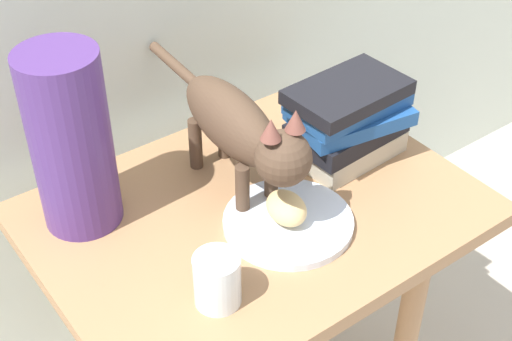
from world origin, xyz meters
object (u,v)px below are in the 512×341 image
object	(u,v)px
bread_roll	(286,208)
plate	(288,222)
book_stack	(348,120)
green_vase	(71,141)
side_table	(256,245)
cat	(240,129)
candle_jar	(217,282)

from	to	relation	value
bread_roll	plate	bearing A→B (deg)	-13.34
book_stack	green_vase	size ratio (longest dim) A/B	0.74
plate	green_vase	distance (m)	0.37
side_table	cat	xyz separation A→B (m)	(0.01, 0.05, 0.22)
candle_jar	side_table	bearing A→B (deg)	38.66
plate	candle_jar	world-z (taller)	candle_jar
side_table	green_vase	bearing A→B (deg)	148.11
plate	cat	xyz separation A→B (m)	(-0.01, 0.12, 0.13)
bread_roll	cat	distance (m)	0.15
book_stack	green_vase	world-z (taller)	green_vase
cat	green_vase	bearing A→B (deg)	158.12
bread_roll	cat	xyz separation A→B (m)	(-0.01, 0.12, 0.09)
bread_roll	cat	world-z (taller)	cat
side_table	bread_roll	bearing A→B (deg)	-79.86
green_vase	book_stack	bearing A→B (deg)	-16.01
side_table	candle_jar	distance (m)	0.25
bread_roll	book_stack	size ratio (longest dim) A/B	0.35
plate	bread_roll	size ratio (longest dim) A/B	2.71
plate	book_stack	xyz separation A→B (m)	(0.20, 0.09, 0.07)
bread_roll	green_vase	size ratio (longest dim) A/B	0.26
side_table	book_stack	world-z (taller)	book_stack
side_table	green_vase	world-z (taller)	green_vase
book_stack	candle_jar	size ratio (longest dim) A/B	2.71
side_table	cat	distance (m)	0.23
plate	green_vase	size ratio (longest dim) A/B	0.70
cat	book_stack	xyz separation A→B (m)	(0.21, -0.03, -0.05)
book_stack	green_vase	bearing A→B (deg)	163.99
bread_roll	green_vase	world-z (taller)	green_vase
plate	book_stack	distance (m)	0.23
plate	cat	distance (m)	0.17
bread_roll	green_vase	distance (m)	0.36
bread_roll	cat	size ratio (longest dim) A/B	0.17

